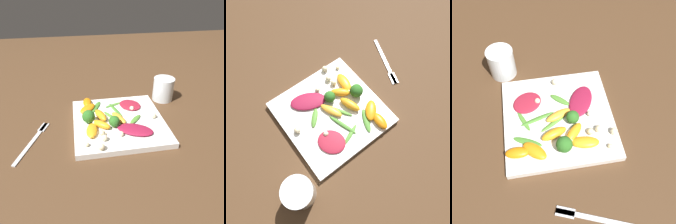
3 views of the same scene
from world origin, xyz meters
TOP-DOWN VIEW (x-y plane):
  - ground_plane at (0.00, 0.00)m, footprint 2.40×2.40m
  - plate at (0.00, 0.00)m, footprint 0.28×0.28m
  - drinking_glass at (-0.20, -0.14)m, footprint 0.08×0.08m
  - fork at (0.26, 0.03)m, footprint 0.08×0.18m
  - radicchio_leaf_0 at (-0.06, -0.08)m, footprint 0.10×0.10m
  - radicchio_leaf_1 at (-0.04, 0.07)m, footprint 0.12×0.10m
  - orange_segment_0 at (0.09, 0.05)m, footprint 0.04×0.07m
  - orange_segment_1 at (0.09, -0.07)m, footprint 0.07×0.07m
  - orange_segment_2 at (0.06, 0.03)m, footprint 0.06×0.06m
  - orange_segment_3 at (0.09, -0.11)m, footprint 0.03×0.06m
  - orange_segment_4 at (-0.00, -0.00)m, footprint 0.05×0.07m
  - orange_segment_5 at (0.06, -0.02)m, footprint 0.05×0.07m
  - broccoli_floret_0 at (0.02, 0.03)m, footprint 0.03×0.03m
  - broccoli_floret_1 at (0.09, 0.00)m, footprint 0.04×0.04m
  - arugula_sprig_0 at (0.02, -0.02)m, footprint 0.05×0.07m
  - arugula_sprig_1 at (-0.05, 0.01)m, footprint 0.05×0.06m
  - arugula_sprig_2 at (-0.00, -0.09)m, footprint 0.07×0.04m
  - arugula_sprig_3 at (0.00, -0.05)m, footprint 0.04×0.09m
  - arugula_sprig_4 at (0.06, -0.09)m, footprint 0.05×0.08m
  - macadamia_nut_0 at (0.06, 0.07)m, footprint 0.02×0.02m
  - macadamia_nut_1 at (0.11, 0.11)m, footprint 0.01×0.01m
  - macadamia_nut_2 at (-0.11, 0.01)m, footprint 0.02×0.02m
  - macadamia_nut_3 at (0.06, 0.09)m, footprint 0.02×0.02m
  - macadamia_nut_4 at (0.01, 0.08)m, footprint 0.02×0.02m
  - macadamia_nut_5 at (-0.06, -0.05)m, footprint 0.01×0.01m
  - macadamia_nut_6 at (0.08, 0.02)m, footprint 0.02×0.02m
  - macadamia_nut_7 at (0.07, 0.13)m, footprint 0.02×0.02m

SIDE VIEW (x-z plane):
  - ground_plane at x=0.00m, z-range 0.00..0.00m
  - fork at x=0.26m, z-range 0.00..0.01m
  - plate at x=0.00m, z-range 0.00..0.02m
  - arugula_sprig_2 at x=0.00m, z-range 0.02..0.02m
  - arugula_sprig_4 at x=0.06m, z-range 0.02..0.02m
  - arugula_sprig_3 at x=0.00m, z-range 0.02..0.02m
  - arugula_sprig_0 at x=0.02m, z-range 0.02..0.02m
  - arugula_sprig_1 at x=-0.05m, z-range 0.02..0.03m
  - radicchio_leaf_0 at x=-0.06m, z-range 0.02..0.03m
  - radicchio_leaf_1 at x=-0.04m, z-range 0.02..0.03m
  - macadamia_nut_1 at x=0.11m, z-range 0.02..0.03m
  - macadamia_nut_5 at x=-0.06m, z-range 0.02..0.03m
  - macadamia_nut_4 at x=0.01m, z-range 0.02..0.03m
  - orange_segment_4 at x=0.00m, z-range 0.02..0.03m
  - macadamia_nut_6 at x=0.08m, z-range 0.02..0.03m
  - orange_segment_0 at x=0.09m, z-range 0.02..0.04m
  - orange_segment_1 at x=0.09m, z-range 0.02..0.04m
  - macadamia_nut_0 at x=0.06m, z-range 0.02..0.04m
  - orange_segment_3 at x=0.09m, z-range 0.02..0.04m
  - macadamia_nut_3 at x=0.06m, z-range 0.02..0.04m
  - macadamia_nut_2 at x=-0.11m, z-range 0.02..0.04m
  - macadamia_nut_7 at x=0.07m, z-range 0.02..0.04m
  - orange_segment_2 at x=0.06m, z-range 0.02..0.04m
  - orange_segment_5 at x=0.06m, z-range 0.02..0.04m
  - broccoli_floret_0 at x=0.02m, z-range 0.02..0.06m
  - broccoli_floret_1 at x=0.09m, z-range 0.02..0.06m
  - drinking_glass at x=-0.20m, z-range 0.00..0.09m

